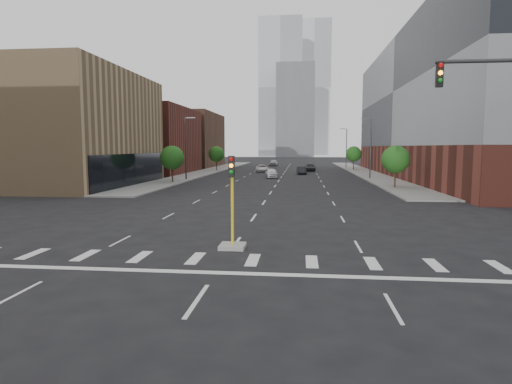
% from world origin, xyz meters
% --- Properties ---
extents(ground, '(400.00, 400.00, 0.00)m').
position_xyz_m(ground, '(0.00, 0.00, 0.00)').
color(ground, black).
rests_on(ground, ground).
extents(sidewalk_left_far, '(5.00, 92.00, 0.15)m').
position_xyz_m(sidewalk_left_far, '(-15.00, 74.00, 0.07)').
color(sidewalk_left_far, gray).
rests_on(sidewalk_left_far, ground).
extents(sidewalk_right_far, '(5.00, 92.00, 0.15)m').
position_xyz_m(sidewalk_right_far, '(15.00, 74.00, 0.07)').
color(sidewalk_right_far, gray).
rests_on(sidewalk_right_far, ground).
extents(building_left_mid, '(20.00, 24.00, 14.00)m').
position_xyz_m(building_left_mid, '(-27.50, 40.00, 7.00)').
color(building_left_mid, tan).
rests_on(building_left_mid, ground).
extents(building_left_far_a, '(20.00, 22.00, 12.00)m').
position_xyz_m(building_left_far_a, '(-27.50, 66.00, 6.00)').
color(building_left_far_a, brown).
rests_on(building_left_far_a, ground).
extents(building_left_far_b, '(20.00, 24.00, 13.00)m').
position_xyz_m(building_left_far_b, '(-27.50, 92.00, 6.50)').
color(building_left_far_b, brown).
rests_on(building_left_far_b, ground).
extents(building_right_main, '(24.00, 70.00, 22.00)m').
position_xyz_m(building_right_main, '(29.50, 60.00, 11.00)').
color(building_right_main, brown).
rests_on(building_right_main, ground).
extents(tower_left, '(22.00, 22.00, 70.00)m').
position_xyz_m(tower_left, '(-8.00, 220.00, 35.00)').
color(tower_left, '#B2B7BC').
rests_on(tower_left, ground).
extents(tower_right, '(20.00, 20.00, 80.00)m').
position_xyz_m(tower_right, '(10.00, 260.00, 40.00)').
color(tower_right, '#B2B7BC').
rests_on(tower_right, ground).
extents(tower_mid, '(18.00, 18.00, 44.00)m').
position_xyz_m(tower_mid, '(0.00, 200.00, 22.00)').
color(tower_mid, slate).
rests_on(tower_mid, ground).
extents(median_traffic_signal, '(1.20, 1.20, 4.40)m').
position_xyz_m(median_traffic_signal, '(0.00, 8.97, 0.97)').
color(median_traffic_signal, '#999993').
rests_on(median_traffic_signal, ground).
extents(streetlight_right_a, '(1.60, 0.22, 9.07)m').
position_xyz_m(streetlight_right_a, '(13.41, 55.00, 5.01)').
color(streetlight_right_a, '#2D2D30').
rests_on(streetlight_right_a, ground).
extents(streetlight_right_b, '(1.60, 0.22, 9.07)m').
position_xyz_m(streetlight_right_b, '(13.41, 90.00, 5.01)').
color(streetlight_right_b, '#2D2D30').
rests_on(streetlight_right_b, ground).
extents(streetlight_left, '(1.60, 0.22, 9.07)m').
position_xyz_m(streetlight_left, '(-13.41, 50.00, 5.01)').
color(streetlight_left, '#2D2D30').
rests_on(streetlight_left, ground).
extents(tree_left_near, '(3.20, 3.20, 4.85)m').
position_xyz_m(tree_left_near, '(-14.00, 45.00, 3.39)').
color(tree_left_near, '#382619').
rests_on(tree_left_near, ground).
extents(tree_left_far, '(3.20, 3.20, 4.85)m').
position_xyz_m(tree_left_far, '(-14.00, 75.00, 3.39)').
color(tree_left_far, '#382619').
rests_on(tree_left_far, ground).
extents(tree_right_near, '(3.20, 3.20, 4.85)m').
position_xyz_m(tree_right_near, '(14.00, 40.00, 3.39)').
color(tree_right_near, '#382619').
rests_on(tree_right_near, ground).
extents(tree_right_far, '(3.20, 3.20, 4.85)m').
position_xyz_m(tree_right_far, '(14.00, 80.00, 3.39)').
color(tree_right_far, '#382619').
rests_on(tree_right_far, ground).
extents(car_near_left, '(2.50, 4.71, 1.52)m').
position_xyz_m(car_near_left, '(-1.50, 56.28, 0.76)').
color(car_near_left, silver).
rests_on(car_near_left, ground).
extents(car_mid_right, '(1.82, 4.29, 1.38)m').
position_xyz_m(car_mid_right, '(3.23, 65.58, 0.69)').
color(car_mid_right, black).
rests_on(car_mid_right, ground).
extents(car_far_left, '(2.96, 5.24, 1.38)m').
position_xyz_m(car_far_left, '(-4.41, 72.04, 0.69)').
color(car_far_left, white).
rests_on(car_far_left, ground).
extents(car_deep_right, '(2.15, 5.07, 1.46)m').
position_xyz_m(car_deep_right, '(4.99, 75.36, 0.73)').
color(car_deep_right, black).
rests_on(car_deep_right, ground).
extents(car_distant, '(2.05, 4.89, 1.66)m').
position_xyz_m(car_distant, '(-3.89, 98.77, 0.83)').
color(car_distant, '#A9AAAE').
rests_on(car_distant, ground).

